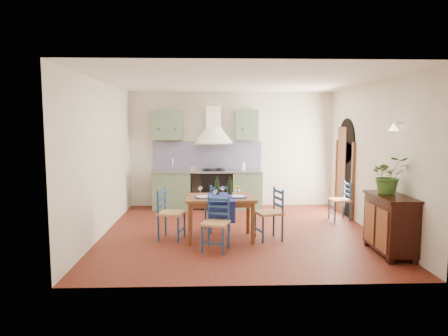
{
  "coord_description": "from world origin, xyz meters",
  "views": [
    {
      "loc": [
        -0.52,
        -7.33,
        2.04
      ],
      "look_at": [
        -0.26,
        0.3,
        1.18
      ],
      "focal_mm": 32.0,
      "sensor_mm": 36.0,
      "label": 1
    }
  ],
  "objects_px": {
    "dining_table": "(221,202)",
    "sideboard": "(390,222)",
    "chair_near": "(216,223)",
    "potted_plant": "(389,175)"
  },
  "relations": [
    {
      "from": "dining_table",
      "to": "sideboard",
      "type": "xyz_separation_m",
      "value": [
        2.61,
        -0.91,
        -0.17
      ]
    },
    {
      "from": "dining_table",
      "to": "chair_near",
      "type": "relative_size",
      "value": 1.42
    },
    {
      "from": "chair_near",
      "to": "potted_plant",
      "type": "distance_m",
      "value": 2.81
    },
    {
      "from": "sideboard",
      "to": "potted_plant",
      "type": "relative_size",
      "value": 1.76
    },
    {
      "from": "chair_near",
      "to": "dining_table",
      "type": "bearing_deg",
      "value": 81.64
    },
    {
      "from": "dining_table",
      "to": "sideboard",
      "type": "bearing_deg",
      "value": -19.16
    },
    {
      "from": "chair_near",
      "to": "sideboard",
      "type": "height_order",
      "value": "sideboard"
    },
    {
      "from": "sideboard",
      "to": "potted_plant",
      "type": "bearing_deg",
      "value": 95.62
    },
    {
      "from": "chair_near",
      "to": "potted_plant",
      "type": "bearing_deg",
      "value": -4.1
    },
    {
      "from": "dining_table",
      "to": "potted_plant",
      "type": "height_order",
      "value": "potted_plant"
    }
  ]
}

